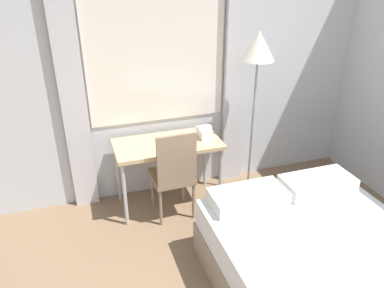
{
  "coord_description": "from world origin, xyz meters",
  "views": [
    {
      "loc": [
        -0.95,
        -0.3,
        2.38
      ],
      "look_at": [
        -0.0,
        2.58,
        0.88
      ],
      "focal_mm": 35.0,
      "sensor_mm": 36.0,
      "label": 1
    }
  ],
  "objects_px": {
    "desk": "(168,149)",
    "telephone": "(205,132)",
    "standing_lamp": "(258,58)",
    "bed": "(334,283)",
    "desk_chair": "(174,171)",
    "book": "(171,144)"
  },
  "relations": [
    {
      "from": "standing_lamp",
      "to": "telephone",
      "type": "bearing_deg",
      "value": 173.36
    },
    {
      "from": "bed",
      "to": "book",
      "type": "xyz_separation_m",
      "value": [
        -0.75,
        1.66,
        0.46
      ]
    },
    {
      "from": "standing_lamp",
      "to": "telephone",
      "type": "distance_m",
      "value": 0.9
    },
    {
      "from": "desk",
      "to": "standing_lamp",
      "type": "xyz_separation_m",
      "value": [
        0.91,
        -0.06,
        0.87
      ]
    },
    {
      "from": "desk_chair",
      "to": "standing_lamp",
      "type": "bearing_deg",
      "value": 10.42
    },
    {
      "from": "desk",
      "to": "bed",
      "type": "distance_m",
      "value": 1.93
    },
    {
      "from": "desk",
      "to": "telephone",
      "type": "xyz_separation_m",
      "value": [
        0.4,
        0.0,
        0.12
      ]
    },
    {
      "from": "desk",
      "to": "telephone",
      "type": "bearing_deg",
      "value": 0.38
    },
    {
      "from": "telephone",
      "to": "desk_chair",
      "type": "bearing_deg",
      "value": -148.45
    },
    {
      "from": "standing_lamp",
      "to": "bed",
      "type": "bearing_deg",
      "value": -94.97
    },
    {
      "from": "desk_chair",
      "to": "desk",
      "type": "bearing_deg",
      "value": 87.33
    },
    {
      "from": "bed",
      "to": "telephone",
      "type": "height_order",
      "value": "telephone"
    },
    {
      "from": "desk",
      "to": "book",
      "type": "xyz_separation_m",
      "value": [
        0.01,
        -0.07,
        0.08
      ]
    },
    {
      "from": "desk",
      "to": "telephone",
      "type": "distance_m",
      "value": 0.42
    },
    {
      "from": "standing_lamp",
      "to": "desk",
      "type": "bearing_deg",
      "value": 176.42
    },
    {
      "from": "telephone",
      "to": "desk",
      "type": "bearing_deg",
      "value": -179.62
    },
    {
      "from": "desk",
      "to": "telephone",
      "type": "height_order",
      "value": "telephone"
    },
    {
      "from": "standing_lamp",
      "to": "book",
      "type": "bearing_deg",
      "value": -179.11
    },
    {
      "from": "desk_chair",
      "to": "bed",
      "type": "relative_size",
      "value": 0.49
    },
    {
      "from": "telephone",
      "to": "standing_lamp",
      "type": "bearing_deg",
      "value": -6.64
    },
    {
      "from": "desk",
      "to": "bed",
      "type": "height_order",
      "value": "desk"
    },
    {
      "from": "desk_chair",
      "to": "telephone",
      "type": "xyz_separation_m",
      "value": [
        0.4,
        0.25,
        0.25
      ]
    }
  ]
}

